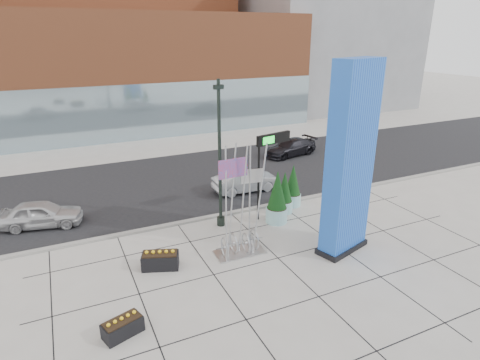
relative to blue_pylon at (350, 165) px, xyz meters
name	(u,v)px	position (x,y,z in m)	size (l,w,h in m)	color
ground	(247,252)	(-4.00, 1.54, -4.02)	(160.00, 160.00, 0.00)	#9E9991
street_asphalt	(180,181)	(-4.00, 11.54, -4.01)	(80.00, 12.00, 0.02)	black
curb_edge	(214,216)	(-4.00, 5.54, -3.96)	(80.00, 0.30, 0.12)	gray
tower_podium	(135,73)	(-3.00, 28.54, 1.48)	(34.00, 10.00, 11.00)	#AB5731
tower_glass_front	(149,112)	(-3.00, 23.74, -1.52)	(34.00, 0.60, 5.00)	#8CA5B2
building_grey_parking	(318,34)	(22.00, 33.54, 4.98)	(20.00, 18.00, 18.00)	slate
blue_pylon	(350,165)	(0.00, 0.00, 0.00)	(2.71, 1.78, 8.31)	#0C3CB9
lamp_post	(220,170)	(-4.02, 4.54, -1.04)	(0.46, 0.40, 7.27)	black
public_art_sculpture	(240,226)	(-4.29, 1.65, -2.70)	(2.24, 1.19, 5.01)	#BBBEC1
concrete_bollard	(174,262)	(-7.32, 1.64, -3.70)	(0.32, 0.32, 0.62)	gray
overhead_street_sign	(273,147)	(-1.24, 4.34, -0.18)	(2.09, 0.64, 4.47)	black
round_planter_east	(293,186)	(0.60, 5.14, -2.87)	(0.97, 0.97, 2.42)	#9BD1D1
round_planter_mid	(284,193)	(-0.31, 4.54, -2.91)	(0.93, 0.93, 2.33)	#9BD1D1
round_planter_west	(277,198)	(-1.27, 3.68, -2.70)	(1.11, 1.11, 2.78)	#9BD1D1
box_planter_north	(160,260)	(-7.80, 1.97, -3.64)	(1.66, 1.22, 0.82)	black
box_planter_south	(123,326)	(-9.92, -1.39, -3.70)	(1.39, 0.99, 0.69)	black
car_white_west	(41,214)	(-12.20, 8.25, -3.35)	(1.57, 3.89, 1.33)	silver
car_silver_mid	(246,181)	(-0.85, 8.16, -3.34)	(1.42, 4.08, 1.34)	#AFB2B7
car_dark_east	(291,148)	(5.74, 13.57, -3.36)	(1.83, 4.50, 1.31)	black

